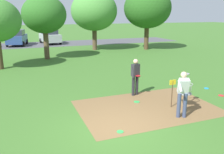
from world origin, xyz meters
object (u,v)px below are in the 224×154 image
parked_car_center_left (17,38)px  player_throwing (183,92)px  disc_golf_basket (184,89)px  tree_near_left (147,8)px  frisbee_by_tee (120,132)px  frisbee_mid_grass (221,96)px  tree_mid_center (94,11)px  tree_mid_left (44,15)px  player_foreground_watching (135,75)px  frisbee_far_left (206,88)px  parked_car_center_right (50,36)px  frisbee_near_basket (137,102)px

parked_car_center_left → player_throwing: bearing=-77.4°
disc_golf_basket → tree_near_left: (6.57, 14.89, 3.47)m
frisbee_by_tee → frisbee_mid_grass: bearing=15.1°
tree_mid_center → tree_mid_left: bearing=-146.1°
frisbee_mid_grass → tree_mid_left: (-6.41, 12.52, 3.59)m
player_foreground_watching → tree_mid_center: 15.03m
disc_golf_basket → frisbee_far_left: bearing=30.3°
frisbee_mid_grass → tree_mid_left: 14.52m
disc_golf_basket → frisbee_by_tee: disc_golf_basket is taller
frisbee_far_left → tree_near_left: bearing=73.6°
tree_mid_center → player_foreground_watching: bearing=-100.0°
frisbee_far_left → tree_mid_left: tree_mid_left is taller
frisbee_far_left → tree_mid_center: (-1.29, 14.93, 3.92)m
tree_mid_center → parked_car_center_left: size_ratio=1.33×
player_foreground_watching → frisbee_by_tee: player_foreground_watching is taller
tree_mid_left → tree_mid_center: bearing=33.9°
tree_mid_center → parked_car_center_left: (-7.52, 6.93, -3.01)m
frisbee_by_tee → frisbee_far_left: same height
parked_car_center_right → frisbee_far_left: bearing=-77.4°
frisbee_near_basket → tree_mid_left: bearing=101.4°
frisbee_near_basket → tree_near_left: size_ratio=0.04×
frisbee_near_basket → tree_mid_left: size_ratio=0.05×
frisbee_near_basket → frisbee_by_tee: same height
tree_mid_left → parked_car_center_right: 11.23m
tree_near_left → parked_car_center_right: size_ratio=1.43×
parked_car_center_left → parked_car_center_right: size_ratio=1.01×
frisbee_by_tee → tree_near_left: size_ratio=0.04×
frisbee_mid_grass → tree_mid_left: tree_mid_left is taller
frisbee_by_tee → frisbee_mid_grass: size_ratio=0.90×
frisbee_by_tee → player_throwing: bearing=5.8°
tree_mid_left → parked_car_center_right: tree_mid_left is taller
player_throwing → parked_car_center_right: bearing=93.6°
player_foreground_watching → frisbee_near_basket: (-0.35, -0.87, -0.96)m
player_foreground_watching → frisbee_mid_grass: player_foreground_watching is taller
parked_car_center_left → frisbee_by_tee: bearing=-83.3°
disc_golf_basket → player_throwing: 1.16m
player_foreground_watching → frisbee_by_tee: bearing=-123.8°
player_foreground_watching → disc_golf_basket: bearing=-58.7°
parked_car_center_right → frisbee_mid_grass: bearing=-78.4°
player_foreground_watching → parked_car_center_left: size_ratio=0.38×
frisbee_by_tee → parked_car_center_left: bearing=96.7°
frisbee_near_basket → frisbee_mid_grass: size_ratio=1.03×
frisbee_near_basket → parked_car_center_left: 22.81m
player_throwing → tree_mid_left: (-3.20, 13.81, 2.62)m
frisbee_far_left → frisbee_near_basket: bearing=-173.9°
player_foreground_watching → parked_car_center_left: (-4.97, 21.44, -0.05)m
tree_near_left → tree_mid_center: bearing=163.0°
frisbee_near_basket → frisbee_mid_grass: 4.09m
tree_near_left → player_throwing: bearing=-114.8°
player_throwing → parked_car_center_right: 24.65m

